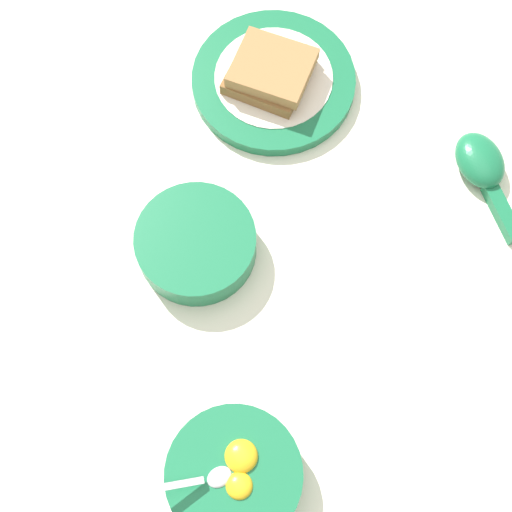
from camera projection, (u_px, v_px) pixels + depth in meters
ground_plane at (306, 244)px, 0.84m from camera, size 3.00×3.00×0.00m
egg_bowl at (234, 475)px, 0.73m from camera, size 0.15×0.14×0.07m
toast_plate at (274, 81)px, 0.91m from camera, size 0.21×0.21×0.02m
toast_sandwich at (271, 71)px, 0.88m from camera, size 0.13×0.13×0.03m
soup_spoon at (483, 167)px, 0.86m from camera, size 0.07×0.15×0.03m
congee_bowl at (196, 243)px, 0.82m from camera, size 0.14×0.14×0.04m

